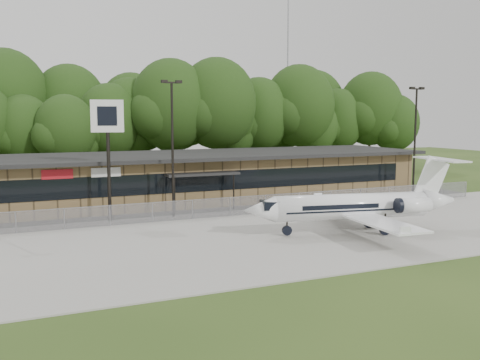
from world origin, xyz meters
name	(u,v)px	position (x,y,z in m)	size (l,w,h in m)	color
ground	(362,266)	(0.00, 0.00, 0.00)	(160.00, 160.00, 0.00)	#2A4117
apron	(286,234)	(0.00, 8.00, 0.04)	(64.00, 18.00, 0.08)	#9E9B93
parking_lot	(220,207)	(0.00, 19.50, 0.03)	(50.00, 9.00, 0.06)	#383835
terminal	(202,176)	(0.00, 23.94, 2.18)	(41.00, 11.65, 4.30)	brown
fence	(242,206)	(0.00, 15.00, 0.78)	(46.00, 0.04, 1.52)	gray
treeline	(151,117)	(0.00, 42.00, 7.50)	(72.00, 12.00, 15.00)	black
radio_mast	(287,83)	(22.00, 48.00, 12.50)	(0.20, 0.20, 25.00)	gray
light_pole_mid	(172,138)	(-5.00, 16.50, 5.98)	(1.55, 0.30, 10.23)	black
light_pole_right	(415,134)	(18.00, 16.50, 5.98)	(1.55, 0.30, 10.23)	black
business_jet	(358,207)	(4.38, 6.31, 1.76)	(14.63, 13.13, 4.93)	white
pole_sign	(108,129)	(-9.67, 16.79, 6.70)	(2.30, 0.74, 8.76)	black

